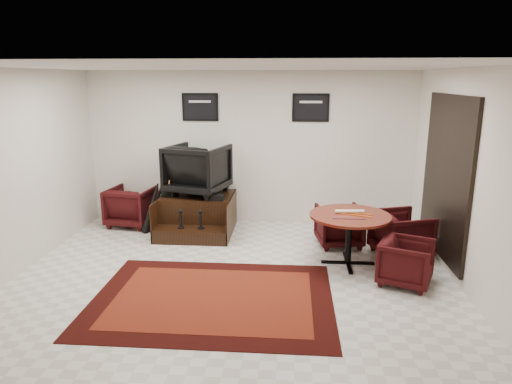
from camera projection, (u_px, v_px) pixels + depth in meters
ground at (234, 275)px, 6.34m from camera, size 6.00×6.00×0.00m
room_shell at (264, 147)px, 5.99m from camera, size 6.02×5.02×2.81m
area_rug at (213, 298)px, 5.66m from camera, size 2.97×2.22×0.01m
shine_podium at (198, 215)px, 8.11m from camera, size 1.27×1.30×0.65m
shine_chair at (198, 167)px, 8.04m from camera, size 1.16×1.12×0.98m
shoes_pair at (170, 193)px, 8.02m from camera, size 0.26×0.31×0.11m
polish_kit at (216, 197)px, 7.73m from camera, size 0.27×0.19×0.09m
umbrella_black at (151, 208)px, 7.94m from camera, size 0.35×0.13×0.94m
umbrella_hooked at (156, 206)px, 8.07m from camera, size 0.34×0.13×0.92m
armchair_side at (131, 204)px, 8.42m from camera, size 0.86×0.82×0.79m
meeting_table at (350, 221)px, 6.57m from camera, size 1.16×1.16×0.76m
table_chair_back at (339, 224)px, 7.43m from camera, size 0.79×0.75×0.71m
table_chair_window at (402, 232)px, 6.96m from camera, size 0.89×0.92×0.77m
table_chair_corner at (406, 260)px, 6.00m from camera, size 0.81×0.83×0.67m
paper_roll at (349, 211)px, 6.61m from camera, size 0.42×0.08×0.05m
table_clutter at (354, 215)px, 6.49m from camera, size 0.57×0.33×0.01m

